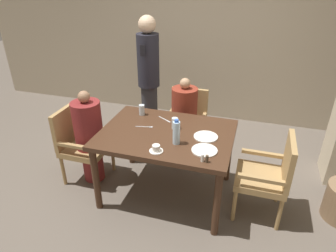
{
  "coord_description": "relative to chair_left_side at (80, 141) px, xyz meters",
  "views": [
    {
      "loc": [
        0.8,
        -2.56,
        2.27
      ],
      "look_at": [
        0.0,
        0.05,
        0.83
      ],
      "focal_mm": 32.0,
      "sensor_mm": 36.0,
      "label": 1
    }
  ],
  "objects": [
    {
      "name": "chair_right_side",
      "position": [
        2.11,
        0.0,
        0.0
      ],
      "size": [
        0.49,
        0.49,
        0.89
      ],
      "color": "#A88451",
      "rests_on": "ground_plane"
    },
    {
      "name": "wall_back",
      "position": [
        1.06,
        2.17,
        0.91
      ],
      "size": [
        8.0,
        0.06,
        2.8
      ],
      "color": "tan",
      "rests_on": "ground_plane"
    },
    {
      "name": "salt_shaker",
      "position": [
        1.51,
        -0.4,
        0.32
      ],
      "size": [
        0.03,
        0.03,
        0.07
      ],
      "color": "white",
      "rests_on": "dining_table"
    },
    {
      "name": "water_bottle",
      "position": [
        1.21,
        -0.18,
        0.41
      ],
      "size": [
        0.07,
        0.07,
        0.25
      ],
      "color": "silver",
      "rests_on": "dining_table"
    },
    {
      "name": "plate_main_right",
      "position": [
        1.49,
        -0.23,
        0.29
      ],
      "size": [
        0.24,
        0.24,
        0.01
      ],
      "color": "white",
      "rests_on": "dining_table"
    },
    {
      "name": "dining_table",
      "position": [
        1.06,
        0.0,
        0.2
      ],
      "size": [
        1.35,
        1.0,
        0.78
      ],
      "color": "#422819",
      "rests_on": "ground_plane"
    },
    {
      "name": "diner_in_far_chair",
      "position": [
        1.06,
        0.74,
        0.08
      ],
      "size": [
        0.32,
        0.32,
        1.12
      ],
      "color": "maroon",
      "rests_on": "ground_plane"
    },
    {
      "name": "fork_beside_plate",
      "position": [
        0.81,
        0.05,
        0.29
      ],
      "size": [
        0.18,
        0.05,
        0.0
      ],
      "color": "silver",
      "rests_on": "dining_table"
    },
    {
      "name": "chair_left_side",
      "position": [
        0.0,
        0.0,
        0.0
      ],
      "size": [
        0.49,
        0.49,
        0.89
      ],
      "color": "#A88451",
      "rests_on": "ground_plane"
    },
    {
      "name": "pepper_shaker",
      "position": [
        1.55,
        -0.4,
        0.32
      ],
      "size": [
        0.03,
        0.03,
        0.07
      ],
      "color": "#4C3D2D",
      "rests_on": "dining_table"
    },
    {
      "name": "diner_in_left_chair",
      "position": [
        0.14,
        0.0,
        0.09
      ],
      "size": [
        0.32,
        0.32,
        1.13
      ],
      "color": "maroon",
      "rests_on": "ground_plane"
    },
    {
      "name": "chair_far_side",
      "position": [
        1.06,
        0.88,
        0.0
      ],
      "size": [
        0.49,
        0.49,
        0.89
      ],
      "color": "#A88451",
      "rests_on": "ground_plane"
    },
    {
      "name": "glass_tall_near",
      "position": [
        0.66,
        0.32,
        0.35
      ],
      "size": [
        0.06,
        0.06,
        0.12
      ],
      "color": "silver",
      "rests_on": "dining_table"
    },
    {
      "name": "ground_plane",
      "position": [
        1.06,
        0.0,
        -0.49
      ],
      "size": [
        16.0,
        16.0,
        0.0
      ],
      "primitive_type": "plane",
      "color": "#60564C"
    },
    {
      "name": "standing_host",
      "position": [
        0.44,
        1.14,
        0.45
      ],
      "size": [
        0.3,
        0.33,
        1.76
      ],
      "color": "#2D2D33",
      "rests_on": "ground_plane"
    },
    {
      "name": "knife_beside_plate",
      "position": [
        0.95,
        0.27,
        0.29
      ],
      "size": [
        0.17,
        0.11,
        0.0
      ],
      "color": "silver",
      "rests_on": "dining_table"
    },
    {
      "name": "teacup_with_saucer",
      "position": [
        1.07,
        -0.37,
        0.31
      ],
      "size": [
        0.13,
        0.13,
        0.07
      ],
      "color": "white",
      "rests_on": "dining_table"
    },
    {
      "name": "glass_tall_mid",
      "position": [
        1.11,
        0.11,
        0.35
      ],
      "size": [
        0.06,
        0.06,
        0.12
      ],
      "color": "silver",
      "rests_on": "dining_table"
    },
    {
      "name": "plate_main_left",
      "position": [
        1.46,
        0.02,
        0.29
      ],
      "size": [
        0.24,
        0.24,
        0.01
      ],
      "color": "white",
      "rests_on": "dining_table"
    }
  ]
}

